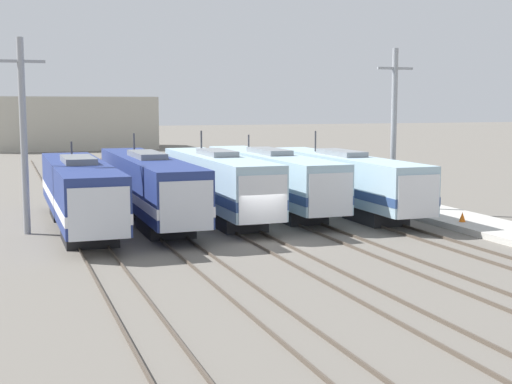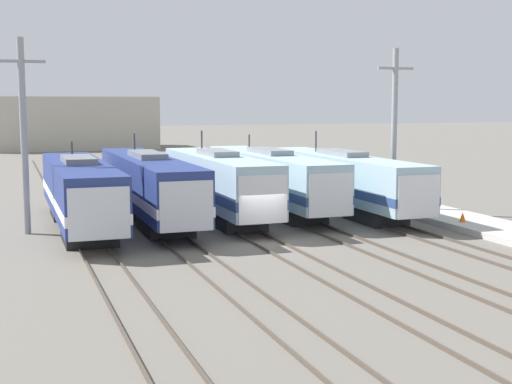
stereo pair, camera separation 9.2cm
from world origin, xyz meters
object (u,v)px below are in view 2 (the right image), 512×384
Objects in this scene: locomotive_far_left at (80,193)px; locomotive_center at (220,184)px; traffic_cone at (463,217)px; locomotive_center_right at (272,179)px; locomotive_center_left at (149,186)px; locomotive_far_right at (345,181)px; catenary_tower_right at (394,129)px; catenary_tower_left at (24,134)px.

locomotive_center is (8.66, 1.18, 0.06)m from locomotive_far_left.
locomotive_far_left is 22.21m from traffic_cone.
locomotive_center_right is 34.47× the size of traffic_cone.
locomotive_far_right reaches higher than locomotive_center_left.
traffic_cone is at bearing -82.18° from catenary_tower_right.
traffic_cone is (21.11, -6.72, -1.52)m from locomotive_far_left.
catenary_tower_left reaches higher than traffic_cone.
locomotive_far_right is 4.68m from catenary_tower_right.
locomotive_center is at bearing -153.21° from locomotive_center_right.
locomotive_far_left is 0.90× the size of locomotive_center_left.
catenary_tower_left is (-20.29, -1.30, 3.44)m from locomotive_far_right.
locomotive_far_left is at bearing -157.08° from locomotive_center_left.
catenary_tower_right reaches higher than locomotive_center_right.
locomotive_far_left is 32.05× the size of traffic_cone.
locomotive_center is 1.57× the size of catenary_tower_right.
catenary_tower_right is (7.23, -3.61, 3.41)m from locomotive_center_right.
catenary_tower_right is 19.13× the size of traffic_cone.
locomotive_center_left is 18.90m from traffic_cone.
locomotive_center_left is 1.05× the size of locomotive_far_right.
traffic_cone is at bearing -27.01° from locomotive_center_left.
locomotive_far_left is 13.43m from locomotive_center_right.
locomotive_center_left is (4.33, 1.83, 0.03)m from locomotive_far_left.
locomotive_center_left is 8.30m from catenary_tower_left.
locomotive_far_right is at bearing 115.92° from traffic_cone.
locomotive_center_left reaches higher than traffic_cone.
locomotive_center_right is 1.80× the size of catenary_tower_left.
locomotive_far_right reaches higher than locomotive_center_right.
locomotive_center_right is at bearing 151.99° from locomotive_far_right.
locomotive_center is 8.67m from locomotive_far_right.
catenary_tower_left is (-2.96, -0.24, 3.41)m from locomotive_far_left.
locomotive_center is 12.12m from catenary_tower_right.
locomotive_center is 4.85m from locomotive_center_right.
locomotive_far_left is at bearing -172.22° from locomotive_center.
catenary_tower_right is at bearing 0.00° from catenary_tower_left.
locomotive_center is 0.88× the size of locomotive_far_right.
locomotive_center is at bearing 179.23° from locomotive_far_right.
locomotive_far_right is 33.92× the size of traffic_cone.
locomotive_center_right reaches higher than locomotive_far_left.
catenary_tower_left reaches higher than locomotive_center.
locomotive_far_right is 1.77× the size of catenary_tower_left.
catenary_tower_right reaches higher than locomotive_center.
locomotive_center_right is 13.04m from traffic_cone.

